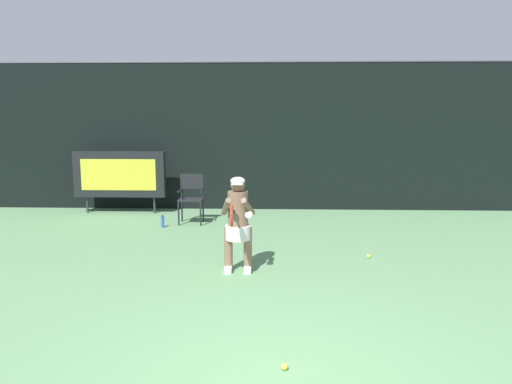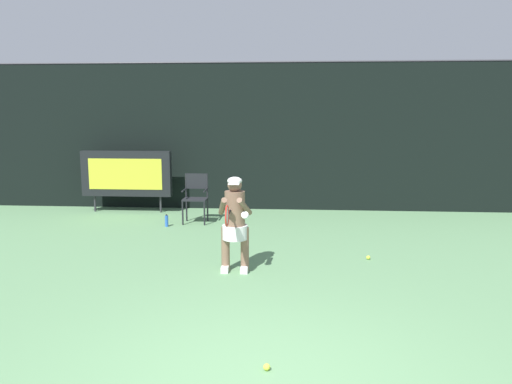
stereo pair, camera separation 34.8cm
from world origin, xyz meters
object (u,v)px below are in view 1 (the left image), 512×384
at_px(scoreboard, 120,174).
at_px(water_bottle, 163,222).
at_px(tennis_ball_loose, 284,367).
at_px(tennis_ball_spare, 369,256).
at_px(umpire_chair, 191,195).
at_px(tennis_player, 238,220).
at_px(tennis_racket, 232,216).

bearing_deg(scoreboard, water_bottle, -48.18).
relative_size(tennis_ball_loose, tennis_ball_spare, 1.00).
bearing_deg(umpire_chair, tennis_ball_spare, -37.48).
relative_size(scoreboard, tennis_player, 1.50).
bearing_deg(tennis_racket, water_bottle, 106.16).
distance_m(water_bottle, tennis_ball_spare, 4.52).
bearing_deg(tennis_ball_spare, umpire_chair, 142.52).
xyz_separation_m(scoreboard, tennis_racket, (3.12, -4.95, 0.03)).
bearing_deg(tennis_ball_spare, tennis_ball_loose, -111.45).
height_order(umpire_chair, water_bottle, umpire_chair).
distance_m(scoreboard, umpire_chair, 2.20).
xyz_separation_m(tennis_racket, tennis_ball_spare, (2.20, 1.28, -0.94)).
bearing_deg(water_bottle, tennis_ball_loose, -67.45).
relative_size(umpire_chair, tennis_player, 0.73).
relative_size(water_bottle, tennis_ball_loose, 3.90).
bearing_deg(tennis_racket, tennis_ball_loose, -85.52).
xyz_separation_m(water_bottle, tennis_ball_spare, (3.97, -2.16, -0.09)).
bearing_deg(tennis_ball_loose, tennis_racket, 105.59).
bearing_deg(scoreboard, tennis_ball_spare, -34.61).
relative_size(umpire_chair, tennis_racket, 1.79).
xyz_separation_m(water_bottle, tennis_ball_loose, (2.48, -5.96, -0.09)).
bearing_deg(water_bottle, scoreboard, 131.82).
xyz_separation_m(tennis_racket, tennis_ball_loose, (0.71, -2.53, -0.94)).
relative_size(tennis_racket, tennis_ball_spare, 8.85).
height_order(water_bottle, tennis_ball_loose, water_bottle).
relative_size(tennis_player, tennis_racket, 2.44).
distance_m(umpire_chair, tennis_ball_spare, 4.35).
bearing_deg(tennis_ball_loose, scoreboard, 117.12).
xyz_separation_m(tennis_player, tennis_racket, (-0.05, -0.51, 0.18)).
relative_size(water_bottle, tennis_player, 0.18).
bearing_deg(water_bottle, tennis_ball_spare, -28.57).
relative_size(umpire_chair, water_bottle, 4.08).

